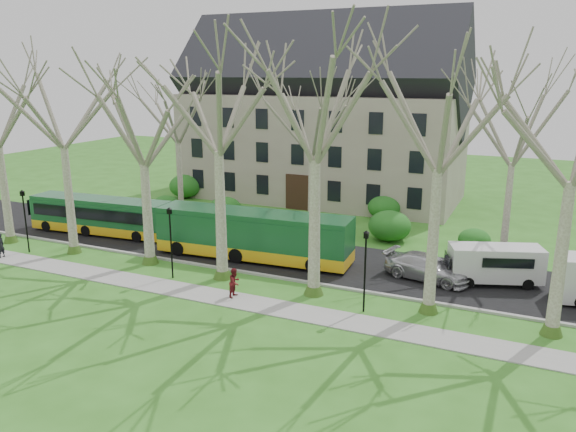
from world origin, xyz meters
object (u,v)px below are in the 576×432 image
object	(u,v)px
bus_lead	(101,215)
sedan	(427,267)
pedestrian_a	(0,246)
pedestrian_b	(235,282)
van_a	(495,265)
bus_follow	(253,234)

from	to	relation	value
bus_lead	sedan	world-z (taller)	bus_lead
pedestrian_a	pedestrian_b	bearing A→B (deg)	88.64
sedan	pedestrian_a	xyz separation A→B (m)	(-26.72, -7.64, 0.08)
van_a	pedestrian_a	distance (m)	31.62
van_a	pedestrian_a	xyz separation A→B (m)	(-30.43, -8.57, -0.30)
bus_lead	pedestrian_b	xyz separation A→B (m)	(15.56, -6.71, -0.59)
bus_lead	van_a	size ratio (longest dim) A/B	2.18
bus_lead	pedestrian_a	size ratio (longest dim) A/B	6.79
bus_follow	sedan	bearing A→B (deg)	0.41
pedestrian_a	bus_follow	bearing A→B (deg)	110.53
bus_lead	van_a	xyz separation A→B (m)	(28.43, 1.25, -0.28)
bus_lead	bus_follow	distance (m)	13.44
van_a	pedestrian_a	world-z (taller)	van_a
pedestrian_a	bus_lead	bearing A→B (deg)	161.37
van_a	pedestrian_a	bearing A→B (deg)	176.07
bus_follow	pedestrian_a	xyz separation A→B (m)	(-15.43, -6.83, -0.81)
sedan	pedestrian_b	world-z (taller)	pedestrian_b
bus_follow	pedestrian_b	xyz separation A→B (m)	(2.13, -6.22, -0.82)
pedestrian_b	van_a	bearing A→B (deg)	-55.66
bus_lead	pedestrian_a	world-z (taller)	bus_lead
pedestrian_a	pedestrian_b	xyz separation A→B (m)	(17.56, 0.61, -0.01)
sedan	pedestrian_a	size ratio (longest dim) A/B	3.12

